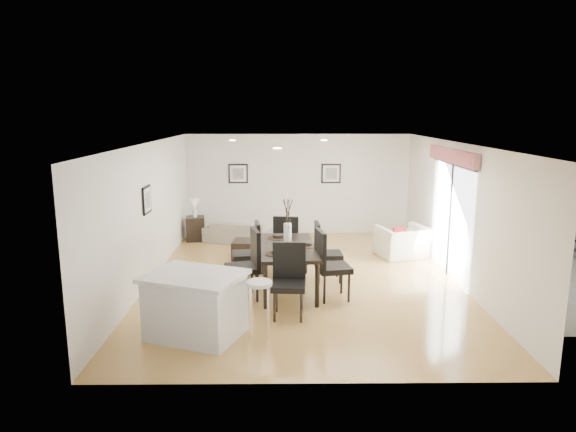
{
  "coord_description": "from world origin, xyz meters",
  "views": [
    {
      "loc": [
        -0.41,
        -9.76,
        3.28
      ],
      "look_at": [
        -0.3,
        0.4,
        1.21
      ],
      "focal_mm": 32.0,
      "sensor_mm": 36.0,
      "label": 1
    }
  ],
  "objects_px": {
    "dining_table": "(288,250)",
    "dining_chair_head": "(289,276)",
    "dining_chair_foot": "(286,239)",
    "bar_stool": "(259,289)",
    "dining_chair_wfar": "(251,248)",
    "armchair": "(403,242)",
    "dining_chair_efar": "(323,249)",
    "dining_chair_wnear": "(248,261)",
    "sofa": "(241,232)",
    "kitchen_island": "(195,305)",
    "side_table": "(195,229)",
    "dining_chair_enear": "(328,261)",
    "coffee_table": "(256,250)"
  },
  "relations": [
    {
      "from": "dining_table",
      "to": "dining_chair_head",
      "type": "xyz_separation_m",
      "value": [
        0.01,
        -1.24,
        -0.09
      ]
    },
    {
      "from": "armchair",
      "to": "coffee_table",
      "type": "distance_m",
      "value": 3.36
    },
    {
      "from": "sofa",
      "to": "dining_chair_efar",
      "type": "distance_m",
      "value": 3.57
    },
    {
      "from": "armchair",
      "to": "dining_chair_foot",
      "type": "relative_size",
      "value": 0.94
    },
    {
      "from": "dining_chair_efar",
      "to": "dining_chair_foot",
      "type": "xyz_separation_m",
      "value": [
        -0.72,
        0.75,
        0.0
      ]
    },
    {
      "from": "kitchen_island",
      "to": "dining_chair_wnear",
      "type": "bearing_deg",
      "value": 87.62
    },
    {
      "from": "dining_chair_head",
      "to": "kitchen_island",
      "type": "height_order",
      "value": "dining_chair_head"
    },
    {
      "from": "dining_chair_efar",
      "to": "dining_chair_wnear",
      "type": "bearing_deg",
      "value": 122.59
    },
    {
      "from": "dining_chair_foot",
      "to": "bar_stool",
      "type": "height_order",
      "value": "dining_chair_foot"
    },
    {
      "from": "dining_chair_wnear",
      "to": "dining_chair_efar",
      "type": "height_order",
      "value": "dining_chair_wnear"
    },
    {
      "from": "armchair",
      "to": "kitchen_island",
      "type": "relative_size",
      "value": 0.66
    },
    {
      "from": "armchair",
      "to": "dining_chair_efar",
      "type": "xyz_separation_m",
      "value": [
        -1.95,
        -1.66,
        0.29
      ]
    },
    {
      "from": "dining_chair_wnear",
      "to": "dining_chair_foot",
      "type": "distance_m",
      "value": 1.86
    },
    {
      "from": "sofa",
      "to": "dining_chair_head",
      "type": "bearing_deg",
      "value": 122.06
    },
    {
      "from": "dining_chair_efar",
      "to": "coffee_table",
      "type": "distance_m",
      "value": 2.15
    },
    {
      "from": "coffee_table",
      "to": "dining_chair_wfar",
      "type": "bearing_deg",
      "value": -85.41
    },
    {
      "from": "dining_chair_wfar",
      "to": "dining_chair_efar",
      "type": "relative_size",
      "value": 1.01
    },
    {
      "from": "dining_chair_wfar",
      "to": "dining_table",
      "type": "bearing_deg",
      "value": 45.87
    },
    {
      "from": "coffee_table",
      "to": "bar_stool",
      "type": "xyz_separation_m",
      "value": [
        0.26,
        -4.11,
        0.51
      ]
    },
    {
      "from": "dining_table",
      "to": "dining_chair_enear",
      "type": "relative_size",
      "value": 1.65
    },
    {
      "from": "armchair",
      "to": "dining_chair_efar",
      "type": "bearing_deg",
      "value": 23.57
    },
    {
      "from": "dining_chair_wfar",
      "to": "dining_chair_head",
      "type": "xyz_separation_m",
      "value": [
        0.71,
        -1.76,
        0.02
      ]
    },
    {
      "from": "dining_chair_head",
      "to": "side_table",
      "type": "height_order",
      "value": "dining_chair_head"
    },
    {
      "from": "dining_table",
      "to": "dining_chair_wnear",
      "type": "bearing_deg",
      "value": -149.26
    },
    {
      "from": "dining_chair_wfar",
      "to": "dining_chair_efar",
      "type": "xyz_separation_m",
      "value": [
        1.42,
        -0.02,
        -0.01
      ]
    },
    {
      "from": "kitchen_island",
      "to": "bar_stool",
      "type": "distance_m",
      "value": 0.98
    },
    {
      "from": "side_table",
      "to": "bar_stool",
      "type": "height_order",
      "value": "bar_stool"
    },
    {
      "from": "sofa",
      "to": "dining_chair_foot",
      "type": "distance_m",
      "value": 2.57
    },
    {
      "from": "dining_chair_wfar",
      "to": "coffee_table",
      "type": "bearing_deg",
      "value": 171.69
    },
    {
      "from": "dining_chair_head",
      "to": "bar_stool",
      "type": "bearing_deg",
      "value": -115.52
    },
    {
      "from": "armchair",
      "to": "bar_stool",
      "type": "height_order",
      "value": "bar_stool"
    },
    {
      "from": "dining_chair_wfar",
      "to": "dining_chair_head",
      "type": "height_order",
      "value": "dining_chair_head"
    },
    {
      "from": "dining_chair_wfar",
      "to": "dining_chair_head",
      "type": "relative_size",
      "value": 0.98
    },
    {
      "from": "dining_chair_enear",
      "to": "bar_stool",
      "type": "height_order",
      "value": "dining_chair_enear"
    },
    {
      "from": "dining_chair_foot",
      "to": "kitchen_island",
      "type": "relative_size",
      "value": 0.7
    },
    {
      "from": "sofa",
      "to": "side_table",
      "type": "xyz_separation_m",
      "value": [
        -1.2,
        0.23,
        0.04
      ]
    },
    {
      "from": "sofa",
      "to": "dining_chair_foot",
      "type": "bearing_deg",
      "value": 134.92
    },
    {
      "from": "sofa",
      "to": "dining_chair_wnear",
      "type": "distance_m",
      "value": 4.05
    },
    {
      "from": "dining_chair_foot",
      "to": "kitchen_island",
      "type": "bearing_deg",
      "value": 74.1
    },
    {
      "from": "dining_table",
      "to": "dining_chair_enear",
      "type": "bearing_deg",
      "value": -40.2
    },
    {
      "from": "dining_chair_enear",
      "to": "dining_chair_head",
      "type": "bearing_deg",
      "value": 125.45
    },
    {
      "from": "coffee_table",
      "to": "side_table",
      "type": "xyz_separation_m",
      "value": [
        -1.65,
        1.69,
        0.1
      ]
    },
    {
      "from": "coffee_table",
      "to": "side_table",
      "type": "height_order",
      "value": "side_table"
    },
    {
      "from": "sofa",
      "to": "dining_chair_foot",
      "type": "relative_size",
      "value": 1.61
    },
    {
      "from": "armchair",
      "to": "dining_table",
      "type": "bearing_deg",
      "value": 22.3
    },
    {
      "from": "dining_chair_enear",
      "to": "side_table",
      "type": "height_order",
      "value": "dining_chair_enear"
    },
    {
      "from": "armchair",
      "to": "dining_chair_enear",
      "type": "height_order",
      "value": "dining_chair_enear"
    },
    {
      "from": "dining_chair_wfar",
      "to": "coffee_table",
      "type": "relative_size",
      "value": 1.13
    },
    {
      "from": "dining_chair_efar",
      "to": "bar_stool",
      "type": "height_order",
      "value": "dining_chair_efar"
    },
    {
      "from": "sofa",
      "to": "dining_chair_head",
      "type": "relative_size",
      "value": 1.56
    }
  ]
}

